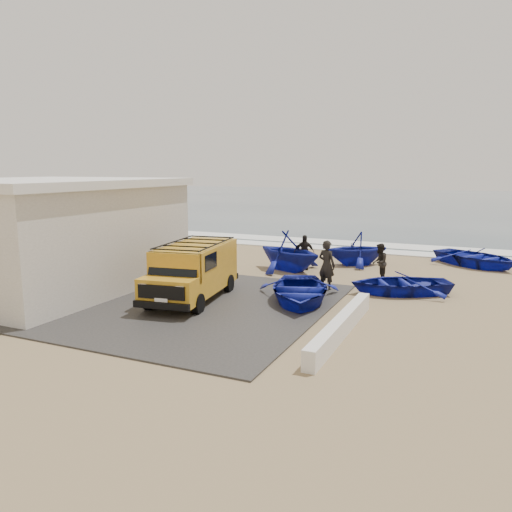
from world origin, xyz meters
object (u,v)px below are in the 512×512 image
(fisherman_back, at_px, (304,252))
(parapet, at_px, (341,326))
(building, at_px, (42,233))
(fisherman_front, at_px, (327,265))
(fisherman_middle, at_px, (380,262))
(boat_near_left, at_px, (299,290))
(boat_far_right, at_px, (476,257))
(boat_mid_left, at_px, (289,251))
(boat_near_right, at_px, (400,283))
(boat_far_left, at_px, (356,248))
(van, at_px, (193,269))

(fisherman_back, bearing_deg, parapet, -85.49)
(building, relative_size, fisherman_front, 4.75)
(fisherman_back, bearing_deg, fisherman_middle, -36.72)
(boat_near_left, height_order, boat_far_right, boat_far_right)
(boat_mid_left, distance_m, fisherman_middle, 4.30)
(parapet, xyz_separation_m, fisherman_middle, (-0.34, 7.48, 0.53))
(boat_near_right, bearing_deg, building, -96.54)
(boat_mid_left, relative_size, boat_far_left, 1.13)
(fisherman_middle, bearing_deg, boat_near_right, 29.53)
(van, relative_size, fisherman_back, 3.10)
(boat_far_right, bearing_deg, parapet, -157.88)
(boat_near_right, distance_m, fisherman_back, 5.64)
(boat_mid_left, xyz_separation_m, boat_far_right, (7.95, 4.73, -0.49))
(boat_near_left, xyz_separation_m, fisherman_back, (-1.75, 5.66, 0.38))
(boat_far_right, relative_size, fisherman_front, 2.16)
(van, bearing_deg, fisherman_middle, 37.90)
(building, xyz_separation_m, fisherman_middle, (12.16, 6.48, -1.36))
(boat_mid_left, bearing_deg, boat_far_left, -21.21)
(boat_near_left, height_order, boat_far_left, boat_far_left)
(building, xyz_separation_m, boat_near_left, (10.20, 1.88, -1.72))
(parapet, relative_size, boat_mid_left, 1.69)
(boat_near_left, bearing_deg, fisherman_back, 87.67)
(boat_near_right, bearing_deg, boat_far_left, -176.03)
(van, xyz_separation_m, boat_near_right, (6.70, 4.01, -0.73))
(boat_near_right, relative_size, fisherman_middle, 2.35)
(boat_near_left, xyz_separation_m, fisherman_front, (0.36, 2.17, 0.55))
(boat_far_right, height_order, fisherman_middle, fisherman_middle)
(boat_near_left, relative_size, boat_far_left, 1.35)
(van, height_order, fisherman_back, van)
(parapet, relative_size, boat_near_left, 1.41)
(boat_mid_left, bearing_deg, parapet, -126.97)
(parapet, distance_m, boat_near_left, 3.69)
(boat_near_left, xyz_separation_m, boat_mid_left, (-2.31, 5.11, 0.50))
(boat_far_left, bearing_deg, boat_near_left, -36.96)
(building, relative_size, boat_far_left, 2.99)
(boat_mid_left, relative_size, fisherman_middle, 2.20)
(van, bearing_deg, boat_mid_left, 69.97)
(van, xyz_separation_m, boat_far_right, (9.25, 11.07, -0.68))
(parapet, bearing_deg, van, 164.43)
(van, relative_size, boat_near_right, 1.35)
(fisherman_middle, relative_size, fisherman_back, 0.98)
(fisherman_back, bearing_deg, van, -126.03)
(parapet, height_order, fisherman_middle, fisherman_middle)
(fisherman_back, bearing_deg, building, -159.11)
(boat_mid_left, relative_size, boat_far_right, 0.83)
(boat_far_right, relative_size, fisherman_back, 2.60)
(boat_near_left, xyz_separation_m, fisherman_middle, (1.96, 4.61, 0.37))
(building, distance_m, boat_near_right, 14.19)
(building, relative_size, fisherman_back, 5.72)
(fisherman_middle, bearing_deg, parapet, 0.40)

